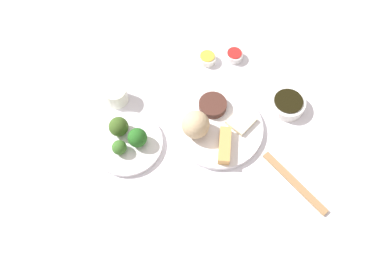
% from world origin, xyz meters
% --- Properties ---
extents(tabletop, '(2.20, 2.20, 0.02)m').
position_xyz_m(tabletop, '(0.00, 0.00, 0.01)').
color(tabletop, white).
rests_on(tabletop, ground).
extents(main_plate, '(0.26, 0.26, 0.02)m').
position_xyz_m(main_plate, '(-0.01, 0.01, 0.03)').
color(main_plate, white).
rests_on(main_plate, tabletop).
extents(rice_scoop, '(0.08, 0.08, 0.08)m').
position_xyz_m(rice_scoop, '(-0.07, -0.04, 0.08)').
color(rice_scoop, tan).
rests_on(rice_scoop, main_plate).
extents(spring_roll, '(0.07, 0.11, 0.03)m').
position_xyz_m(spring_roll, '(0.03, -0.05, 0.05)').
color(spring_roll, '#D99D52').
rests_on(spring_roll, main_plate).
extents(crab_rangoon_wonton, '(0.08, 0.09, 0.01)m').
position_xyz_m(crab_rangoon_wonton, '(0.04, 0.05, 0.04)').
color(crab_rangoon_wonton, beige).
rests_on(crab_rangoon_wonton, main_plate).
extents(stir_fry_heap, '(0.08, 0.08, 0.02)m').
position_xyz_m(stir_fry_heap, '(-0.06, 0.06, 0.05)').
color(stir_fry_heap, '#482820').
rests_on(stir_fry_heap, main_plate).
extents(broccoli_plate, '(0.20, 0.20, 0.01)m').
position_xyz_m(broccoli_plate, '(-0.22, -0.15, 0.03)').
color(broccoli_plate, white).
rests_on(broccoli_plate, tabletop).
extents(broccoli_floret_0, '(0.05, 0.05, 0.05)m').
position_xyz_m(broccoli_floret_0, '(-0.20, -0.14, 0.06)').
color(broccoli_floret_0, '#23611E').
rests_on(broccoli_floret_0, broccoli_plate).
extents(broccoli_floret_1, '(0.04, 0.04, 0.04)m').
position_xyz_m(broccoli_floret_1, '(-0.23, -0.18, 0.05)').
color(broccoli_floret_1, '#396C27').
rests_on(broccoli_floret_1, broccoli_plate).
extents(broccoli_floret_2, '(0.06, 0.06, 0.06)m').
position_xyz_m(broccoli_floret_2, '(-0.26, -0.13, 0.06)').
color(broccoli_floret_2, '#39581F').
rests_on(broccoli_floret_2, broccoli_plate).
extents(soy_sauce_bowl, '(0.10, 0.10, 0.03)m').
position_xyz_m(soy_sauce_bowl, '(0.14, 0.17, 0.04)').
color(soy_sauce_bowl, white).
rests_on(soy_sauce_bowl, tabletop).
extents(soy_sauce_bowl_liquid, '(0.08, 0.08, 0.00)m').
position_xyz_m(soy_sauce_bowl_liquid, '(0.14, 0.17, 0.05)').
color(soy_sauce_bowl_liquid, black).
rests_on(soy_sauce_bowl_liquid, soy_sauce_bowl).
extents(sauce_ramekin_sweet_and_sour, '(0.06, 0.06, 0.02)m').
position_xyz_m(sauce_ramekin_sweet_and_sour, '(-0.08, 0.27, 0.03)').
color(sauce_ramekin_sweet_and_sour, white).
rests_on(sauce_ramekin_sweet_and_sour, tabletop).
extents(sauce_ramekin_sweet_and_sour_liquid, '(0.05, 0.05, 0.00)m').
position_xyz_m(sauce_ramekin_sweet_and_sour_liquid, '(-0.08, 0.27, 0.05)').
color(sauce_ramekin_sweet_and_sour_liquid, red).
rests_on(sauce_ramekin_sweet_and_sour_liquid, sauce_ramekin_sweet_and_sour).
extents(sauce_ramekin_hot_mustard, '(0.06, 0.06, 0.02)m').
position_xyz_m(sauce_ramekin_hot_mustard, '(-0.15, 0.22, 0.03)').
color(sauce_ramekin_hot_mustard, white).
rests_on(sauce_ramekin_hot_mustard, tabletop).
extents(sauce_ramekin_hot_mustard_liquid, '(0.05, 0.05, 0.00)m').
position_xyz_m(sauce_ramekin_hot_mustard_liquid, '(-0.15, 0.22, 0.05)').
color(sauce_ramekin_hot_mustard_liquid, yellow).
rests_on(sauce_ramekin_hot_mustard_liquid, sauce_ramekin_hot_mustard).
extents(teacup, '(0.07, 0.07, 0.05)m').
position_xyz_m(teacup, '(-0.33, -0.04, 0.05)').
color(teacup, white).
rests_on(teacup, tabletop).
extents(chopsticks_pair, '(0.21, 0.11, 0.01)m').
position_xyz_m(chopsticks_pair, '(0.24, -0.05, 0.02)').
color(chopsticks_pair, '#A0784D').
rests_on(chopsticks_pair, tabletop).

